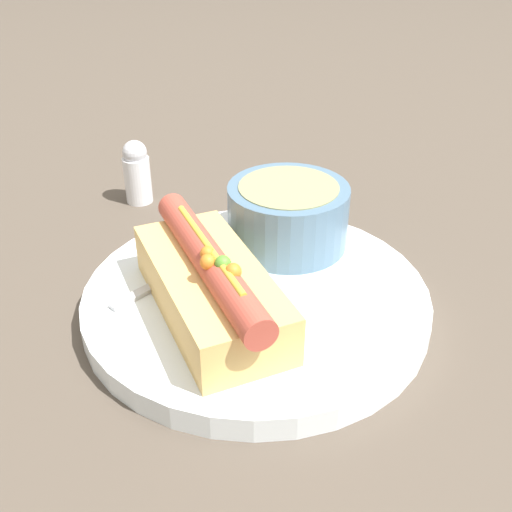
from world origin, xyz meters
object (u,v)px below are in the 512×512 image
(spoon, at_px, (212,254))
(salt_shaker, at_px, (137,172))
(soup_bowl, at_px, (288,213))
(hot_dog, at_px, (211,285))

(spoon, distance_m, salt_shaker, 0.17)
(salt_shaker, bearing_deg, soup_bowl, -3.87)
(hot_dog, xyz_separation_m, soup_bowl, (-0.01, 0.12, 0.01))
(hot_dog, xyz_separation_m, salt_shaker, (-0.20, 0.13, -0.01))
(hot_dog, bearing_deg, soup_bowl, 125.16)
(soup_bowl, xyz_separation_m, spoon, (-0.04, -0.06, -0.03))
(hot_dog, height_order, spoon, hot_dog)
(spoon, bearing_deg, soup_bowl, -25.72)
(salt_shaker, bearing_deg, hot_dog, -33.03)
(soup_bowl, xyz_separation_m, salt_shaker, (-0.20, 0.01, -0.02))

